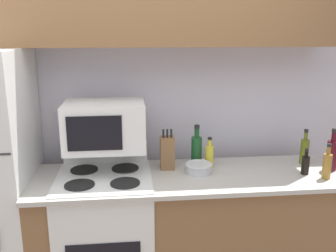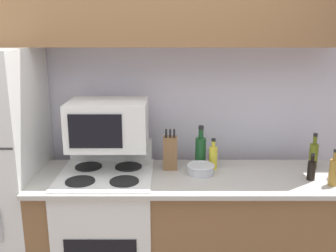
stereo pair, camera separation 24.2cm
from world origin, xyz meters
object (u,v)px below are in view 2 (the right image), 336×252
Objects in this scene: bowl at (200,169)px; bottle_cooking_spray at (212,157)px; bottle_wine_green at (200,150)px; bottle_olive_oil at (313,155)px; knife_block at (169,153)px; bottle_vinegar at (333,171)px; bottle_soy_sauce at (311,169)px; microwave at (107,124)px; stove at (107,233)px.

bottle_cooking_spray reaches higher than bowl.
bowl is 0.86× the size of bottle_cooking_spray.
bottle_wine_green reaches higher than bottle_olive_oil.
knife_block reaches higher than bottle_vinegar.
bottle_wine_green is at bearing 160.16° from bottle_soy_sauce.
bottle_cooking_spray is (0.09, -0.05, -0.03)m from bottle_wine_green.
bottle_wine_green reaches higher than bottle_cooking_spray.
microwave reaches higher than bottle_olive_oil.
stove is 6.01× the size of bottle_soy_sauce.
knife_block reaches higher than bottle_cooking_spray.
stove is at bearing -175.13° from bottle_olive_oil.
stove is at bearing -169.88° from bottle_cooking_spray.
bottle_olive_oil is (0.80, 0.10, 0.07)m from bowl.
microwave reaches higher than bottle_cooking_spray.
bottle_olive_oil is (1.01, -0.01, -0.02)m from knife_block.
stove is 0.72m from knife_block.
stove is 0.78m from microwave.
bottle_vinegar is at bearing -10.38° from microwave.
bottle_vinegar is at bearing -22.36° from bottle_cooking_spray.
bowl is 0.84m from bottle_vinegar.
bottle_soy_sauce is at bearing 139.41° from bottle_vinegar.
stove is at bearing -163.43° from knife_block.
stove is 5.71× the size of bowl.
knife_block is 0.22m from bottle_wine_green.
bowl is (0.21, -0.11, -0.08)m from knife_block.
bottle_vinegar is 0.29m from bottle_olive_oil.
stove is at bearing -177.93° from bowl.
bowl is 0.18m from bottle_wine_green.
stove is at bearing -164.81° from bottle_wine_green.
bottle_vinegar is (0.81, -0.34, -0.02)m from bottle_wine_green.
microwave is 2.21× the size of bottle_vinegar.
bottle_cooking_spray is at bearing 157.64° from bottle_vinegar.
bowl is (0.65, 0.02, 0.47)m from stove.
bowl is at bearing 172.08° from bottle_soy_sauce.
knife_block is (0.44, 0.13, 0.55)m from stove.
bottle_soy_sauce is (-0.09, -0.20, -0.03)m from bottle_olive_oil.
bottle_cooking_spray reaches higher than stove.
bottle_wine_green reaches higher than knife_block.
bottle_cooking_spray is at bearing 10.12° from stove.
stove is 3.61× the size of bottle_wine_green.
microwave is 1.45m from bottle_olive_oil.
knife_block reaches higher than bottle_soy_sauce.
bottle_cooking_spray is (0.74, 0.13, 0.52)m from stove.
bowl is at bearing -131.52° from bottle_cooking_spray.
stove is 0.88m from bottle_wine_green.
bowl is at bearing 2.07° from stove.
bottle_wine_green is at bearing 15.19° from stove.
microwave is 0.77m from bottle_cooking_spray.
bottle_cooking_spray is at bearing 48.48° from bowl.
microwave reaches higher than bowl.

